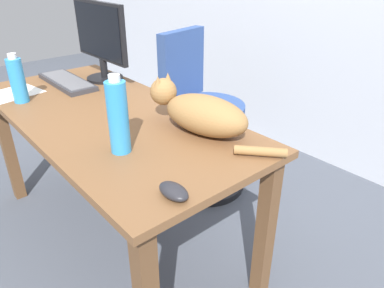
# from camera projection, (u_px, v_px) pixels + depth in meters

# --- Properties ---
(ground_plane) EXTENTS (8.00, 8.00, 0.00)m
(ground_plane) POSITION_uv_depth(u_px,v_px,m) (120.00, 234.00, 1.92)
(ground_plane) COLOR #474C56
(desk) EXTENTS (1.54, 0.69, 0.70)m
(desk) POSITION_uv_depth(u_px,v_px,m) (108.00, 132.00, 1.65)
(desk) COLOR brown
(desk) RESTS_ON ground_plane
(office_chair) EXTENTS (0.49, 0.48, 0.96)m
(office_chair) POSITION_uv_depth(u_px,v_px,m) (200.00, 124.00, 2.18)
(office_chair) COLOR black
(office_chair) RESTS_ON ground_plane
(monitor) EXTENTS (0.48, 0.20, 0.41)m
(monitor) POSITION_uv_depth(u_px,v_px,m) (100.00, 38.00, 1.93)
(monitor) COLOR black
(monitor) RESTS_ON desk
(keyboard) EXTENTS (0.44, 0.15, 0.03)m
(keyboard) POSITION_uv_depth(u_px,v_px,m) (67.00, 82.00, 1.95)
(keyboard) COLOR #333338
(keyboard) RESTS_ON desk
(cat) EXTENTS (0.60, 0.25, 0.20)m
(cat) POSITION_uv_depth(u_px,v_px,m) (201.00, 112.00, 1.39)
(cat) COLOR olive
(cat) RESTS_ON desk
(computer_mouse) EXTENTS (0.11, 0.06, 0.04)m
(computer_mouse) POSITION_uv_depth(u_px,v_px,m) (174.00, 191.00, 1.03)
(computer_mouse) COLOR #232328
(computer_mouse) RESTS_ON desk
(paper_sheet) EXTENTS (0.26, 0.33, 0.00)m
(paper_sheet) POSITION_uv_depth(u_px,v_px,m) (9.00, 95.00, 1.81)
(paper_sheet) COLOR white
(paper_sheet) RESTS_ON desk
(water_bottle) EXTENTS (0.07, 0.07, 0.28)m
(water_bottle) POSITION_uv_depth(u_px,v_px,m) (118.00, 117.00, 1.22)
(water_bottle) COLOR #2D8CD1
(water_bottle) RESTS_ON desk
(spray_bottle) EXTENTS (0.07, 0.07, 0.23)m
(spray_bottle) POSITION_uv_depth(u_px,v_px,m) (17.00, 80.00, 1.67)
(spray_bottle) COLOR #2D8CD1
(spray_bottle) RESTS_ON desk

